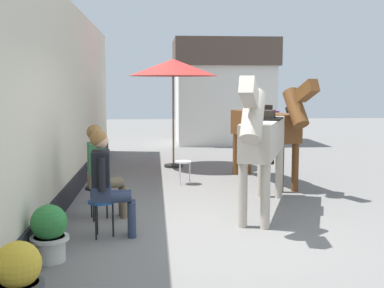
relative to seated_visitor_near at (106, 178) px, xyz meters
The scene contains 12 objects.
ground_plane 3.53m from the seated_visitor_near, 62.44° to the left, with size 40.00×40.00×0.00m, color slate.
pub_facade_wall 1.98m from the seated_visitor_near, 121.54° to the left, with size 0.34×14.00×3.40m.
distant_cottage 11.01m from the seated_visitor_near, 74.15° to the left, with size 3.40×2.60×3.50m.
seated_visitor_near is the anchor object (origin of this frame).
seated_visitor_far 0.90m from the seated_visitor_near, 100.26° to the left, with size 0.61×0.48×1.39m.
saddled_horse_near 2.51m from the seated_visitor_near, 24.99° to the left, with size 1.28×2.87×2.06m.
saddled_horse_far 4.39m from the seated_visitor_near, 49.56° to the left, with size 1.07×2.93×2.06m.
flower_planter_near 2.25m from the seated_visitor_near, 104.18° to the right, with size 0.43×0.43×0.64m.
flower_planter_far 1.10m from the seated_visitor_near, 123.10° to the right, with size 0.43×0.43×0.64m.
cafe_parasol 5.80m from the seated_visitor_near, 78.92° to the left, with size 2.10×2.10×2.58m.
spare_stool_white 3.60m from the seated_visitor_near, 70.68° to the left, with size 0.32×0.32×0.46m.
satchel_bag 2.00m from the seated_visitor_near, 98.05° to the left, with size 0.28×0.12×0.20m, color black.
Camera 1 is at (-0.98, -6.26, 1.93)m, focal length 45.81 mm.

